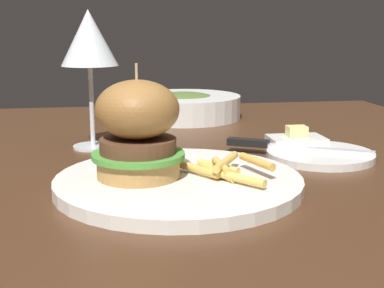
# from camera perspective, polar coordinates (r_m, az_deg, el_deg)

# --- Properties ---
(dining_table) EXTENTS (1.17, 1.00, 0.74)m
(dining_table) POSITION_cam_1_polar(r_m,az_deg,el_deg) (0.77, -6.14, -7.81)
(dining_table) COLOR #472B19
(dining_table) RESTS_ON ground
(main_plate) EXTENTS (0.28, 0.28, 0.01)m
(main_plate) POSITION_cam_1_polar(r_m,az_deg,el_deg) (0.60, -1.44, -4.10)
(main_plate) COLOR white
(main_plate) RESTS_ON dining_table
(burger_sandwich) EXTENTS (0.10, 0.10, 0.13)m
(burger_sandwich) POSITION_cam_1_polar(r_m,az_deg,el_deg) (0.59, -5.45, 1.60)
(burger_sandwich) COLOR #B78447
(burger_sandwich) RESTS_ON main_plate
(fries_pile) EXTENTS (0.10, 0.11, 0.02)m
(fries_pile) POSITION_cam_1_polar(r_m,az_deg,el_deg) (0.60, 3.58, -2.56)
(fries_pile) COLOR #E0B251
(fries_pile) RESTS_ON main_plate
(wine_glass) EXTENTS (0.08, 0.08, 0.20)m
(wine_glass) POSITION_cam_1_polar(r_m,az_deg,el_deg) (0.80, -10.93, 10.72)
(wine_glass) COLOR silver
(wine_glass) RESTS_ON dining_table
(bread_plate) EXTENTS (0.15, 0.15, 0.01)m
(bread_plate) POSITION_cam_1_polar(r_m,az_deg,el_deg) (0.76, 13.50, -1.13)
(bread_plate) COLOR white
(bread_plate) RESTS_ON dining_table
(table_knife) EXTENTS (0.19, 0.11, 0.01)m
(table_knife) POSITION_cam_1_polar(r_m,az_deg,el_deg) (0.76, 9.82, -0.21)
(table_knife) COLOR silver
(table_knife) RESTS_ON bread_plate
(butter_dish) EXTENTS (0.08, 0.06, 0.04)m
(butter_dish) POSITION_cam_1_polar(r_m,az_deg,el_deg) (0.80, 11.06, 0.20)
(butter_dish) COLOR white
(butter_dish) RESTS_ON dining_table
(soup_bowl) EXTENTS (0.22, 0.22, 0.05)m
(soup_bowl) POSITION_cam_1_polar(r_m,az_deg,el_deg) (1.06, -0.89, 4.12)
(soup_bowl) COLOR white
(soup_bowl) RESTS_ON dining_table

